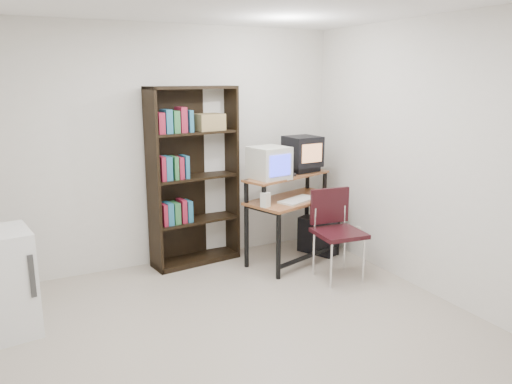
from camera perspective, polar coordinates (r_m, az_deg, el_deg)
name	(u,v)px	position (r m, az deg, el deg)	size (l,w,h in m)	color
floor	(246,341)	(4.16, -1.19, -16.64)	(4.00, 4.00, 0.01)	#B0A392
back_wall	(167,148)	(5.54, -10.16, 5.02)	(4.00, 0.01, 2.60)	silver
front_wall	(463,274)	(2.13, 22.59, -8.68)	(4.00, 0.01, 2.60)	silver
right_wall	(443,161)	(4.87, 20.55, 3.32)	(0.01, 4.00, 2.60)	silver
computer_desk	(293,203)	(5.59, 4.25, -1.25)	(1.23, 0.88, 0.98)	brown
crt_monitor	(269,163)	(5.38, 1.52, 3.32)	(0.43, 0.43, 0.35)	beige
vcr	(302,169)	(5.80, 5.25, 2.63)	(0.36, 0.26, 0.08)	black
crt_tv	(303,151)	(5.76, 5.34, 4.66)	(0.39, 0.39, 0.34)	black
cd_spindle	(291,175)	(5.55, 4.01, 2.01)	(0.12, 0.12, 0.05)	#26262B
keyboard	(298,201)	(5.44, 4.81, -0.99)	(0.47, 0.21, 0.04)	beige
mousepad	(319,197)	(5.71, 7.16, -0.54)	(0.22, 0.18, 0.01)	black
mouse	(318,195)	(5.69, 7.12, -0.38)	(0.10, 0.06, 0.03)	white
desk_speaker	(265,200)	(5.16, 1.08, -0.97)	(0.08, 0.07, 0.17)	beige
pc_tower	(318,236)	(5.99, 7.07, -5.00)	(0.20, 0.45, 0.42)	black
school_chair	(335,224)	(5.22, 9.06, -3.62)	(0.50, 0.50, 0.92)	black
bookshelf	(192,175)	(5.53, -7.31, 1.92)	(1.01, 0.45, 1.96)	black
wall_outlet	(358,232)	(5.92, 11.59, -4.47)	(0.02, 0.08, 0.12)	beige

